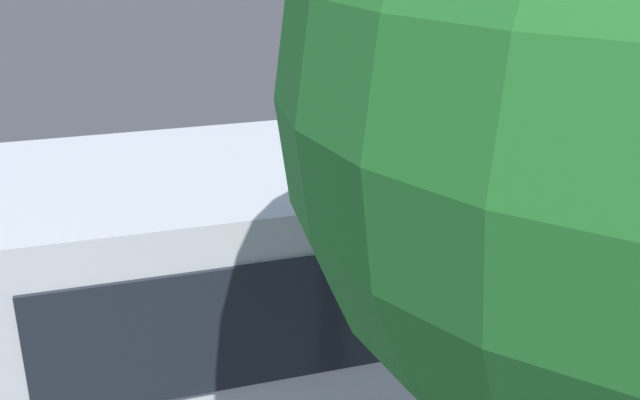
{
  "coord_description": "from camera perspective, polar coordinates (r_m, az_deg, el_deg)",
  "views": [
    {
      "loc": [
        5.2,
        10.05,
        5.35
      ],
      "look_at": [
        1.54,
        -0.04,
        1.1
      ],
      "focal_mm": 42.58,
      "sensor_mm": 36.0,
      "label": 1
    }
  ],
  "objects": [
    {
      "name": "spectator_centre",
      "position": [
        10.57,
        3.95,
        -2.45
      ],
      "size": [
        0.58,
        0.36,
        1.76
      ],
      "color": "black",
      "rests_on": "ground_plane"
    },
    {
      "name": "spectator_left",
      "position": [
        11.17,
        10.74,
        -1.5
      ],
      "size": [
        0.57,
        0.4,
        1.74
      ],
      "color": "#473823",
      "rests_on": "ground_plane"
    },
    {
      "name": "traffic_cone",
      "position": [
        13.15,
        5.11,
        -1.06
      ],
      "size": [
        0.34,
        0.34,
        0.63
      ],
      "color": "orange",
      "rests_on": "ground_plane"
    },
    {
      "name": "bay_line_b",
      "position": [
        13.6,
        5.34,
        -1.64
      ],
      "size": [
        0.15,
        4.52,
        0.01
      ],
      "color": "white",
      "rests_on": "ground_plane"
    },
    {
      "name": "tour_bus",
      "position": [
        8.13,
        13.87,
        -6.2
      ],
      "size": [
        10.96,
        3.03,
        3.25
      ],
      "color": "#B7BABF",
      "rests_on": "ground_plane"
    },
    {
      "name": "parked_motorcycle_silver",
      "position": [
        10.54,
        7.94,
        -6.14
      ],
      "size": [
        2.05,
        0.58,
        0.99
      ],
      "color": "black",
      "rests_on": "ground_plane"
    },
    {
      "name": "spectator_far_left",
      "position": [
        11.94,
        14.89,
        -0.49
      ],
      "size": [
        0.57,
        0.39,
        1.7
      ],
      "color": "black",
      "rests_on": "ground_plane"
    },
    {
      "name": "parked_motorcycle_dark",
      "position": [
        9.39,
        -14.39,
        -10.41
      ],
      "size": [
        2.04,
        0.66,
        0.99
      ],
      "color": "black",
      "rests_on": "ground_plane"
    },
    {
      "name": "ground_plane",
      "position": [
        12.52,
        6.69,
        -3.86
      ],
      "size": [
        80.0,
        80.0,
        0.0
      ],
      "primitive_type": "plane",
      "color": "#38383D"
    },
    {
      "name": "spectator_right",
      "position": [
        10.07,
        -1.76,
        -3.56
      ],
      "size": [
        0.57,
        0.39,
        1.79
      ],
      "color": "black",
      "rests_on": "ground_plane"
    },
    {
      "name": "bay_line_a",
      "position": [
        14.8,
        14.25,
        -0.28
      ],
      "size": [
        0.14,
        3.76,
        0.01
      ],
      "color": "white",
      "rests_on": "ground_plane"
    },
    {
      "name": "stunt_motorcycle",
      "position": [
        12.99,
        -7.84,
        1.89
      ],
      "size": [
        1.98,
        0.73,
        1.73
      ],
      "color": "black",
      "rests_on": "ground_plane"
    },
    {
      "name": "bay_line_c",
      "position": [
        12.8,
        -4.98,
        -3.17
      ],
      "size": [
        0.14,
        3.75,
        0.01
      ],
      "color": "white",
      "rests_on": "ground_plane"
    },
    {
      "name": "spectator_far_right",
      "position": [
        9.96,
        -8.67,
        -4.19
      ],
      "size": [
        0.57,
        0.33,
        1.78
      ],
      "color": "black",
      "rests_on": "ground_plane"
    }
  ]
}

